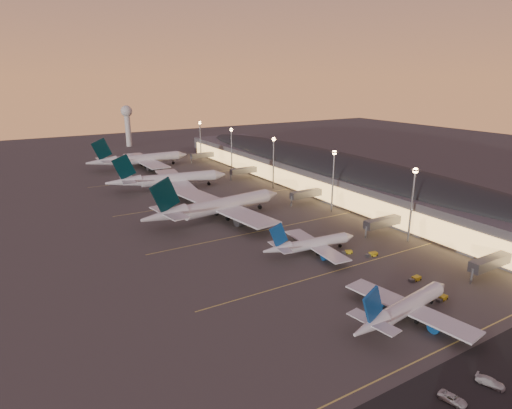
# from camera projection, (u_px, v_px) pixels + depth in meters

# --- Properties ---
(ground) EXTENTS (700.00, 700.00, 0.00)m
(ground) POSITION_uv_depth(u_px,v_px,m) (326.00, 264.00, 129.28)
(ground) COLOR #423F3C
(airliner_narrow_south) EXTENTS (36.36, 32.79, 12.99)m
(airliner_narrow_south) POSITION_uv_depth(u_px,v_px,m) (404.00, 308.00, 98.40)
(airliner_narrow_south) COLOR silver
(airliner_narrow_south) RESTS_ON ground
(airliner_narrow_north) EXTENTS (33.78, 30.29, 12.06)m
(airliner_narrow_north) POSITION_uv_depth(u_px,v_px,m) (311.00, 244.00, 136.47)
(airliner_narrow_north) COLOR silver
(airliner_narrow_north) RESTS_ON ground
(airliner_wide_near) EXTENTS (63.07, 57.93, 20.18)m
(airliner_wide_near) POSITION_uv_depth(u_px,v_px,m) (217.00, 207.00, 168.81)
(airliner_wide_near) COLOR silver
(airliner_wide_near) RESTS_ON ground
(airliner_wide_mid) EXTENTS (60.26, 55.39, 19.29)m
(airliner_wide_mid) POSITION_uv_depth(u_px,v_px,m) (169.00, 179.00, 214.17)
(airliner_wide_mid) COLOR silver
(airliner_wide_mid) RESTS_ON ground
(airliner_wide_far) EXTENTS (63.15, 57.42, 20.24)m
(airliner_wide_far) POSITION_uv_depth(u_px,v_px,m) (140.00, 159.00, 264.40)
(airliner_wide_far) COLOR silver
(airliner_wide_far) RESTS_ON ground
(terminal_building) EXTENTS (56.35, 255.00, 17.46)m
(terminal_building) POSITION_uv_depth(u_px,v_px,m) (330.00, 170.00, 216.70)
(terminal_building) COLOR #4E4E53
(terminal_building) RESTS_ON ground
(light_masts) EXTENTS (2.20, 217.20, 25.90)m
(light_masts) POSITION_uv_depth(u_px,v_px,m) (297.00, 161.00, 195.36)
(light_masts) COLOR gray
(light_masts) RESTS_ON ground
(radar_tower) EXTENTS (9.00, 9.00, 32.50)m
(radar_tower) POSITION_uv_depth(u_px,v_px,m) (127.00, 119.00, 341.79)
(radar_tower) COLOR silver
(radar_tower) RESTS_ON ground
(service_lane) EXTENTS (260.00, 16.00, 0.01)m
(service_lane) POSITION_uv_depth(u_px,v_px,m) (512.00, 368.00, 83.21)
(service_lane) COLOR black
(service_lane) RESTS_ON ground
(lane_markings) EXTENTS (90.00, 180.36, 0.00)m
(lane_markings) POSITION_uv_depth(u_px,v_px,m) (258.00, 226.00, 162.18)
(lane_markings) COLOR #D8C659
(lane_markings) RESTS_ON ground
(baggage_tug_a) EXTENTS (3.72, 1.92, 1.06)m
(baggage_tug_a) POSITION_uv_depth(u_px,v_px,m) (442.00, 298.00, 108.47)
(baggage_tug_a) COLOR gold
(baggage_tug_a) RESTS_ON ground
(baggage_tug_b) EXTENTS (3.86, 1.81, 1.13)m
(baggage_tug_b) POSITION_uv_depth(u_px,v_px,m) (415.00, 279.00, 118.87)
(baggage_tug_b) COLOR gold
(baggage_tug_b) RESTS_ON ground
(baggage_tug_c) EXTENTS (3.49, 2.52, 0.97)m
(baggage_tug_c) POSITION_uv_depth(u_px,v_px,m) (347.00, 252.00, 137.14)
(baggage_tug_c) COLOR gold
(baggage_tug_c) RESTS_ON ground
(baggage_tug_d) EXTENTS (4.03, 2.08, 1.15)m
(baggage_tug_d) POSITION_uv_depth(u_px,v_px,m) (372.00, 254.00, 135.19)
(baggage_tug_d) COLOR gold
(baggage_tug_d) RESTS_ON ground
(service_van_a) EXTENTS (3.18, 5.18, 1.34)m
(service_van_a) POSITION_uv_depth(u_px,v_px,m) (453.00, 399.00, 74.43)
(service_van_a) COLOR silver
(service_van_a) RESTS_ON ground
(service_van_c) EXTENTS (3.51, 5.38, 1.45)m
(service_van_c) POSITION_uv_depth(u_px,v_px,m) (490.00, 382.00, 78.46)
(service_van_c) COLOR silver
(service_van_c) RESTS_ON ground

